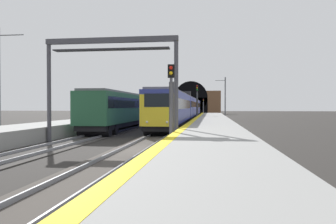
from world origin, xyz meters
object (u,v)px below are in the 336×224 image
Objects in this scene: train_main_approaching at (185,108)px; overhead_signal_gantry at (111,63)px; railway_signal_far at (203,105)px; railway_signal_near at (171,100)px; railway_signal_mid at (197,100)px; train_adjacent_platform at (142,108)px; catenary_mast_near at (225,98)px.

train_main_approaching is 6.06× the size of overhead_signal_gantry.
railway_signal_near is at bearing 0.00° from railway_signal_far.
train_main_approaching reaches higher than railway_signal_near.
train_main_approaching is at bearing -176.78° from railway_signal_near.
train_main_approaching is 41.67m from railway_signal_far.
overhead_signal_gantry is (-30.94, 4.51, 1.87)m from railway_signal_mid.
railway_signal_far reaches higher than train_adjacent_platform.
catenary_mast_near is at bearing -13.17° from overhead_signal_gantry.
train_main_approaching is 34.47m from railway_signal_near.
catenary_mast_near is at bearing 173.62° from railway_signal_near.
railway_signal_near is 0.61× the size of catenary_mast_near.
train_adjacent_platform is 25.65m from railway_signal_near.
railway_signal_near is at bearing 3.20° from train_main_approaching.
railway_signal_far is (41.62, -1.94, 0.50)m from train_main_approaching.
railway_signal_near is 0.81× the size of railway_signal_mid.
train_main_approaching is 31.60m from overhead_signal_gantry.
train_adjacent_platform is 4.19× the size of overhead_signal_gantry.
overhead_signal_gantry is (-21.57, -2.57, 3.20)m from train_adjacent_platform.
railway_signal_far is (51.38, -7.07, 0.56)m from train_adjacent_platform.
train_adjacent_platform is at bearing -163.99° from railway_signal_near.
train_main_approaching is 11.03m from train_adjacent_platform.
railway_signal_mid is 31.32m from overhead_signal_gantry.
railway_signal_far is 73.14m from overhead_signal_gantry.
railway_signal_near is at bearing -124.34° from overhead_signal_gantry.
railway_signal_near is 1.02× the size of railway_signal_far.
overhead_signal_gantry reaches higher than railway_signal_mid.
train_adjacent_platform is 51.87m from railway_signal_far.
catenary_mast_near reaches higher than train_adjacent_platform.
railway_signal_near is at bearing 173.62° from catenary_mast_near.
overhead_signal_gantry reaches higher than train_adjacent_platform.
train_adjacent_platform is at bearing 6.79° from overhead_signal_gantry.
train_adjacent_platform is 4.89× the size of catenary_mast_near.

